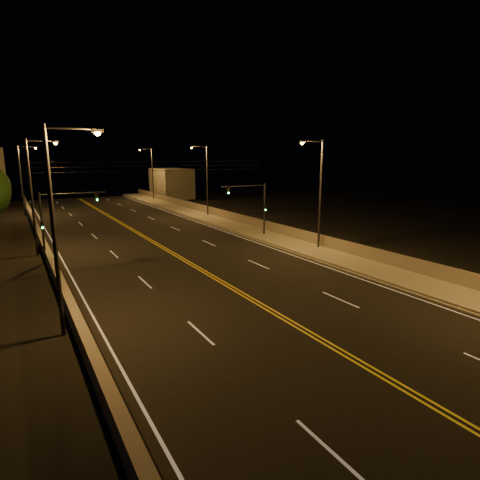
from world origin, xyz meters
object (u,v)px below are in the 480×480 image
streetlight_1 (318,188)px  streetlight_2 (205,176)px  traffic_signal_left (56,217)px  streetlight_3 (151,171)px  streetlight_5 (35,190)px  traffic_signal_right (256,203)px  streetlight_4 (59,219)px  streetlight_6 (23,176)px

streetlight_1 → streetlight_2: same height
streetlight_1 → streetlight_2: bearing=90.0°
streetlight_2 → traffic_signal_left: (-20.27, -15.46, -1.98)m
streetlight_3 → traffic_signal_left: (-20.27, -39.38, -1.98)m
streetlight_5 → traffic_signal_right: size_ratio=1.74×
streetlight_5 → traffic_signal_left: streetlight_5 is taller
streetlight_4 → streetlight_1: bearing=18.9°
streetlight_5 → traffic_signal_right: 20.17m
streetlight_2 → traffic_signal_left: 25.57m
streetlight_6 → traffic_signal_left: size_ratio=1.74×
streetlight_3 → streetlight_4: same height
streetlight_4 → traffic_signal_left: streetlight_4 is taller
streetlight_3 → streetlight_5: (-21.47, -36.56, 0.00)m
streetlight_4 → traffic_signal_left: (1.20, 15.01, -1.98)m
streetlight_2 → streetlight_5: bearing=-149.5°
streetlight_1 → streetlight_2: 23.11m
streetlight_2 → streetlight_6: size_ratio=1.00×
traffic_signal_left → traffic_signal_right: bearing=0.0°
streetlight_4 → streetlight_5: same height
streetlight_5 → streetlight_6: bearing=90.0°
streetlight_4 → streetlight_5: size_ratio=1.00×
streetlight_2 → streetlight_3: 23.92m
streetlight_1 → traffic_signal_right: bearing=101.8°
streetlight_2 → streetlight_4: bearing=-125.2°
streetlight_2 → streetlight_5: 24.91m
streetlight_3 → streetlight_6: bearing=-153.9°
streetlight_4 → traffic_signal_right: size_ratio=1.74×
streetlight_6 → traffic_signal_right: size_ratio=1.74×
streetlight_3 → streetlight_2: bearing=-90.0°
streetlight_5 → traffic_signal_left: size_ratio=1.74×
streetlight_2 → traffic_signal_left: size_ratio=1.74×
streetlight_6 → traffic_signal_left: streetlight_6 is taller
streetlight_5 → streetlight_1: bearing=-26.0°
streetlight_4 → streetlight_6: 43.87m
streetlight_1 → streetlight_5: same height
traffic_signal_left → streetlight_1: bearing=-20.7°
streetlight_1 → traffic_signal_left: 21.76m
streetlight_1 → streetlight_3: bearing=90.0°
traffic_signal_right → traffic_signal_left: 18.68m
streetlight_5 → traffic_signal_left: 3.65m
streetlight_1 → streetlight_6: same height
streetlight_5 → traffic_signal_right: streetlight_5 is taller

